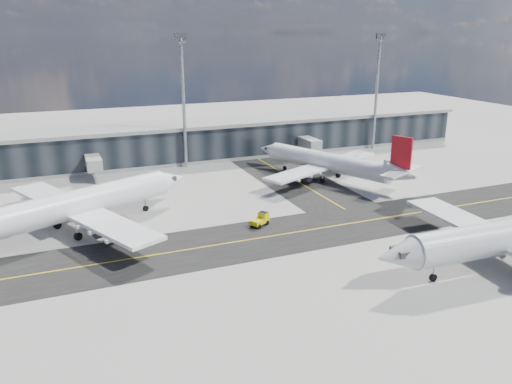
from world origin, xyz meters
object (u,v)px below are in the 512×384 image
baggage_tug (261,219)px  airliner_af (67,207)px  service_van (296,157)px  airliner_redtail (330,163)px

baggage_tug → airliner_af: bearing=-136.0°
baggage_tug → service_van: 42.57m
airliner_af → airliner_redtail: airliner_af is taller
baggage_tug → service_van: bearing=115.6°
airliner_af → baggage_tug: bearing=49.9°
airliner_redtail → baggage_tug: (-22.77, -18.01, -2.72)m
airliner_af → airliner_redtail: size_ratio=1.14×
airliner_af → airliner_redtail: bearing=76.8°
airliner_redtail → service_van: airliner_redtail is taller
airliner_af → baggage_tug: airliner_af is taller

